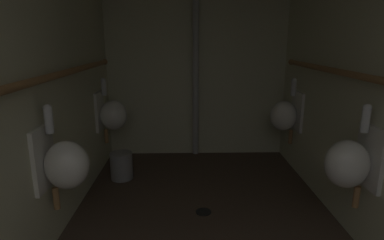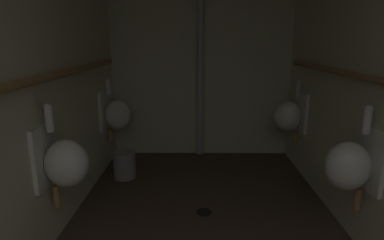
{
  "view_description": "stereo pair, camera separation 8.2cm",
  "coord_description": "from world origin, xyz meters",
  "px_view_note": "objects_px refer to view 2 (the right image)",
  "views": [
    {
      "loc": [
        -0.16,
        -0.08,
        1.48
      ],
      "look_at": [
        -0.1,
        2.3,
        0.88
      ],
      "focal_mm": 29.65,
      "sensor_mm": 36.0,
      "label": 1
    },
    {
      "loc": [
        -0.07,
        -0.08,
        1.48
      ],
      "look_at": [
        -0.1,
        2.3,
        0.88
      ],
      "focal_mm": 29.65,
      "sensor_mm": 36.0,
      "label": 2
    }
  ],
  "objects_px": {
    "urinal_right_mid": "(351,165)",
    "waste_bin": "(125,165)",
    "urinal_right_far": "(290,115)",
    "floor_drain": "(204,212)",
    "urinal_left_mid": "(64,162)",
    "standpipe_back_wall": "(200,63)",
    "urinal_left_far": "(116,114)"
  },
  "relations": [
    {
      "from": "urinal_right_mid",
      "to": "floor_drain",
      "type": "distance_m",
      "value": 1.28
    },
    {
      "from": "waste_bin",
      "to": "urinal_right_mid",
      "type": "bearing_deg",
      "value": -33.89
    },
    {
      "from": "urinal_left_mid",
      "to": "floor_drain",
      "type": "xyz_separation_m",
      "value": [
        0.99,
        0.47,
        -0.66
      ]
    },
    {
      "from": "urinal_right_far",
      "to": "waste_bin",
      "type": "distance_m",
      "value": 1.91
    },
    {
      "from": "floor_drain",
      "to": "urinal_left_far",
      "type": "bearing_deg",
      "value": 134.45
    },
    {
      "from": "urinal_left_mid",
      "to": "urinal_right_mid",
      "type": "distance_m",
      "value": 1.97
    },
    {
      "from": "urinal_left_far",
      "to": "urinal_right_mid",
      "type": "distance_m",
      "value": 2.48
    },
    {
      "from": "urinal_left_far",
      "to": "floor_drain",
      "type": "xyz_separation_m",
      "value": [
        0.99,
        -1.01,
        -0.66
      ]
    },
    {
      "from": "urinal_right_far",
      "to": "urinal_left_mid",
      "type": "bearing_deg",
      "value": -144.51
    },
    {
      "from": "urinal_left_mid",
      "to": "standpipe_back_wall",
      "type": "relative_size",
      "value": 0.32
    },
    {
      "from": "waste_bin",
      "to": "floor_drain",
      "type": "bearing_deg",
      "value": -40.5
    },
    {
      "from": "floor_drain",
      "to": "waste_bin",
      "type": "distance_m",
      "value": 1.13
    },
    {
      "from": "urinal_left_mid",
      "to": "urinal_left_far",
      "type": "height_order",
      "value": "same"
    },
    {
      "from": "urinal_right_mid",
      "to": "waste_bin",
      "type": "relative_size",
      "value": 2.57
    },
    {
      "from": "standpipe_back_wall",
      "to": "urinal_right_far",
      "type": "bearing_deg",
      "value": -26.74
    },
    {
      "from": "floor_drain",
      "to": "standpipe_back_wall",
      "type": "bearing_deg",
      "value": 90.88
    },
    {
      "from": "urinal_left_far",
      "to": "waste_bin",
      "type": "height_order",
      "value": "urinal_left_far"
    },
    {
      "from": "urinal_right_far",
      "to": "floor_drain",
      "type": "distance_m",
      "value": 1.5
    },
    {
      "from": "urinal_right_far",
      "to": "floor_drain",
      "type": "xyz_separation_m",
      "value": [
        -0.98,
        -0.93,
        -0.66
      ]
    },
    {
      "from": "urinal_left_far",
      "to": "standpipe_back_wall",
      "type": "xyz_separation_m",
      "value": [
        0.97,
        0.43,
        0.55
      ]
    },
    {
      "from": "urinal_right_mid",
      "to": "standpipe_back_wall",
      "type": "bearing_deg",
      "value": 117.28
    },
    {
      "from": "urinal_left_mid",
      "to": "urinal_left_far",
      "type": "xyz_separation_m",
      "value": [
        0.0,
        1.48,
        0.0
      ]
    },
    {
      "from": "urinal_right_far",
      "to": "waste_bin",
      "type": "relative_size",
      "value": 2.57
    },
    {
      "from": "floor_drain",
      "to": "waste_bin",
      "type": "relative_size",
      "value": 0.48
    },
    {
      "from": "urinal_left_far",
      "to": "floor_drain",
      "type": "height_order",
      "value": "urinal_left_far"
    },
    {
      "from": "floor_drain",
      "to": "waste_bin",
      "type": "bearing_deg",
      "value": 139.5
    },
    {
      "from": "urinal_right_far",
      "to": "floor_drain",
      "type": "relative_size",
      "value": 5.39
    },
    {
      "from": "urinal_right_mid",
      "to": "urinal_left_mid",
      "type": "bearing_deg",
      "value": 179.15
    },
    {
      "from": "urinal_left_far",
      "to": "urinal_right_mid",
      "type": "bearing_deg",
      "value": -37.51
    },
    {
      "from": "urinal_right_far",
      "to": "standpipe_back_wall",
      "type": "relative_size",
      "value": 0.32
    },
    {
      "from": "standpipe_back_wall",
      "to": "waste_bin",
      "type": "bearing_deg",
      "value": -139.7
    },
    {
      "from": "urinal_left_mid",
      "to": "urinal_right_mid",
      "type": "relative_size",
      "value": 1.0
    }
  ]
}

